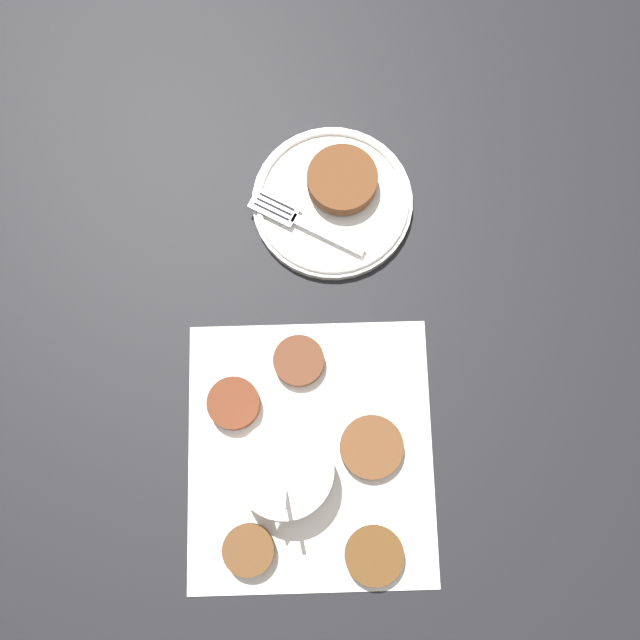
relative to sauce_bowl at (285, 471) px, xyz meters
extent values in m
plane|color=black|center=(-0.01, 0.01, -0.03)|extent=(4.00, 4.00, 0.00)
cube|color=silver|center=(-0.02, 0.03, -0.03)|extent=(0.35, 0.33, 0.00)
cylinder|color=white|center=(0.00, 0.00, 0.00)|extent=(0.11, 0.11, 0.05)
cylinder|color=#B23D23|center=(0.00, 0.00, -0.01)|extent=(0.09, 0.09, 0.03)
cone|color=white|center=(0.05, 0.00, 0.02)|extent=(0.02, 0.02, 0.02)
cylinder|color=silver|center=(0.02, 0.00, 0.03)|extent=(0.05, 0.01, 0.09)
cylinder|color=brown|center=(-0.13, 0.00, -0.02)|extent=(0.06, 0.06, 0.01)
cylinder|color=brown|center=(-0.04, 0.09, -0.02)|extent=(0.07, 0.07, 0.01)
cylinder|color=brown|center=(0.08, 0.11, -0.02)|extent=(0.07, 0.07, 0.02)
cylinder|color=brown|center=(0.09, -0.03, -0.01)|extent=(0.06, 0.06, 0.02)
cylinder|color=brown|center=(-0.07, -0.07, -0.01)|extent=(0.06, 0.06, 0.02)
cylinder|color=white|center=(-0.33, 0.01, -0.02)|extent=(0.20, 0.20, 0.01)
torus|color=white|center=(-0.33, 0.01, -0.01)|extent=(0.19, 0.19, 0.01)
cylinder|color=brown|center=(-0.36, 0.02, 0.00)|extent=(0.09, 0.09, 0.02)
cube|color=silver|center=(-0.29, 0.02, -0.01)|extent=(0.05, 0.10, 0.00)
cube|color=silver|center=(-0.31, -0.06, -0.01)|extent=(0.05, 0.07, 0.00)
cube|color=black|center=(-0.32, -0.05, -0.01)|extent=(0.02, 0.05, 0.00)
cube|color=black|center=(-0.31, -0.06, -0.01)|extent=(0.02, 0.05, 0.00)
cube|color=black|center=(-0.31, -0.06, -0.01)|extent=(0.02, 0.05, 0.00)
camera|label=1|loc=(0.02, 0.04, 0.86)|focal=42.00mm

